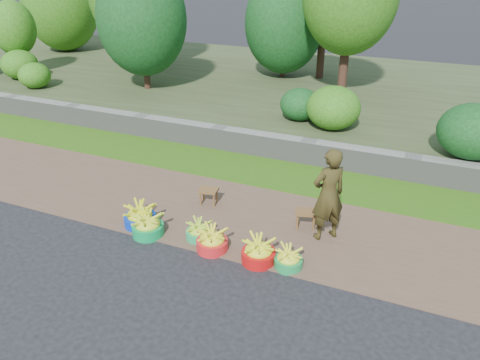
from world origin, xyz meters
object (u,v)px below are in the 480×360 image
at_px(stool_left, 209,192).
at_px(vendor_woman, 328,195).
at_px(basin_e, 259,252).
at_px(basin_c, 199,231).
at_px(basin_f, 288,259).
at_px(basin_b, 148,226).
at_px(basin_a, 140,216).
at_px(stool_right, 306,214).
at_px(basin_d, 212,241).

distance_m(stool_left, vendor_woman, 2.40).
bearing_deg(vendor_woman, basin_e, 10.32).
height_order(basin_c, basin_f, same).
relative_size(basin_b, vendor_woman, 0.34).
height_order(basin_a, stool_right, basin_a).
bearing_deg(stool_right, basin_e, -107.75).
height_order(basin_c, stool_left, same).
height_order(basin_a, basin_d, basin_a).
bearing_deg(basin_a, basin_f, -2.51).
bearing_deg(basin_b, stool_left, 70.53).
height_order(basin_c, basin_d, basin_d).
height_order(basin_c, basin_e, basin_e).
bearing_deg(stool_right, basin_a, -158.26).
xyz_separation_m(basin_c, basin_e, (1.15, -0.20, 0.03)).
bearing_deg(basin_c, basin_e, -9.97).
xyz_separation_m(basin_c, vendor_woman, (1.94, 0.87, 0.68)).
xyz_separation_m(basin_d, vendor_woman, (1.59, 1.07, 0.65)).
distance_m(basin_a, basin_c, 1.15).
bearing_deg(basin_f, basin_b, -178.27).
height_order(basin_d, vendor_woman, vendor_woman).
distance_m(basin_a, basin_b, 0.35).
distance_m(basin_e, stool_right, 1.31).
bearing_deg(basin_c, basin_d, -30.19).
bearing_deg(basin_d, basin_c, 149.81).
distance_m(basin_f, stool_left, 2.38).
relative_size(basin_c, basin_e, 0.82).
relative_size(basin_a, basin_e, 1.04).
height_order(basin_a, basin_b, basin_a).
distance_m(basin_c, vendor_woman, 2.23).
distance_m(stool_right, vendor_woman, 0.69).
xyz_separation_m(basin_c, stool_right, (1.55, 1.04, 0.13)).
bearing_deg(basin_a, basin_e, -4.14).
xyz_separation_m(basin_a, basin_f, (2.77, -0.12, -0.04)).
height_order(basin_b, vendor_woman, vendor_woman).
xyz_separation_m(basin_c, basin_d, (0.35, -0.20, 0.03)).
distance_m(basin_c, basin_d, 0.40).
relative_size(basin_f, stool_right, 1.03).
bearing_deg(basin_f, basin_d, -178.02).
xyz_separation_m(stool_right, vendor_woman, (0.39, -0.17, 0.55)).
distance_m(basin_d, basin_f, 1.28).
xyz_separation_m(basin_b, stool_right, (2.41, 1.27, 0.10)).
bearing_deg(basin_f, vendor_woman, 73.08).
bearing_deg(vendor_woman, basin_a, -27.09).
distance_m(basin_a, basin_d, 1.50).
bearing_deg(basin_e, vendor_woman, 53.78).
bearing_deg(basin_c, vendor_woman, 24.15).
bearing_deg(basin_a, basin_c, 1.82).
bearing_deg(basin_e, stool_right, 72.25).
xyz_separation_m(basin_e, vendor_woman, (0.79, 1.07, 0.64)).
relative_size(basin_b, basin_c, 1.23).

